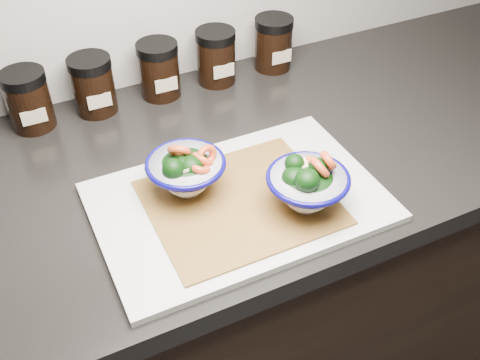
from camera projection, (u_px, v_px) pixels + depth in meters
name	position (u px, v px, depth m)	size (l,w,h in m)	color
cabinet	(198.00, 326.00, 1.28)	(3.43, 0.58, 0.86)	black
countertop	(186.00, 176.00, 0.98)	(3.50, 0.60, 0.04)	black
cutting_board	(239.00, 202.00, 0.89)	(0.45, 0.30, 0.01)	beige
bamboo_mat	(240.00, 202.00, 0.88)	(0.28, 0.24, 0.00)	olive
bowl_left	(186.00, 171.00, 0.87)	(0.13, 0.13, 0.09)	white
bowl_right	(307.00, 184.00, 0.85)	(0.13, 0.13, 0.10)	white
spice_jar_a	(28.00, 100.00, 1.03)	(0.08, 0.08, 0.11)	black
spice_jar_b	(93.00, 85.00, 1.07)	(0.08, 0.08, 0.11)	black
spice_jar_c	(159.00, 70.00, 1.11)	(0.08, 0.08, 0.11)	black
spice_jar_d	(216.00, 56.00, 1.15)	(0.08, 0.08, 0.11)	black
spice_jar_e	(273.00, 43.00, 1.20)	(0.08, 0.08, 0.11)	black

